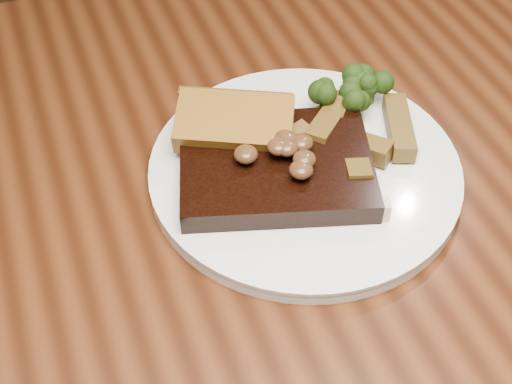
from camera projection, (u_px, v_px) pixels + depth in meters
dining_table at (253, 261)px, 0.77m from camera, size 1.60×0.90×0.75m
chair_far at (120, 63)px, 1.36m from camera, size 0.49×0.49×0.81m
plate at (304, 172)px, 0.72m from camera, size 0.32×0.32×0.01m
steak at (276, 167)px, 0.70m from camera, size 0.22×0.19×0.03m
steak_bone at (301, 216)px, 0.66m from camera, size 0.16×0.06×0.02m
mushroom_pile at (278, 147)px, 0.67m from camera, size 0.07×0.07×0.03m
garlic_bread at (235, 139)px, 0.72m from camera, size 0.13×0.11×0.03m
potato_wedges at (352, 133)px, 0.73m from camera, size 0.12×0.12×0.02m
broccoli_cluster at (340, 91)px, 0.76m from camera, size 0.07×0.07×0.04m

